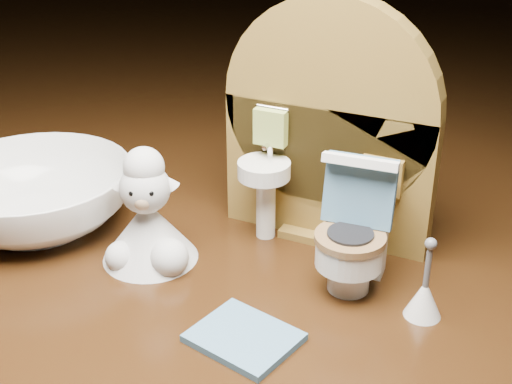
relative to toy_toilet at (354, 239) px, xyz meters
The scene contains 6 objects.
backdrop_panel 0.07m from the toy_toilet, 127.31° to the left, with size 0.13×0.05×0.15m.
toy_toilet is the anchor object (origin of this frame).
bath_mat 0.08m from the toy_toilet, 113.59° to the right, with size 0.05×0.04×0.00m, color teal.
toilet_brush 0.05m from the toy_toilet, 17.84° to the right, with size 0.02×0.02×0.05m.
plush_lamb 0.12m from the toy_toilet, 166.40° to the right, with size 0.06×0.06×0.07m.
ceramic_bowl 0.21m from the toy_toilet, behind, with size 0.12×0.12×0.04m, color white.
Camera 1 is at (0.13, -0.31, 0.23)m, focal length 50.00 mm.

